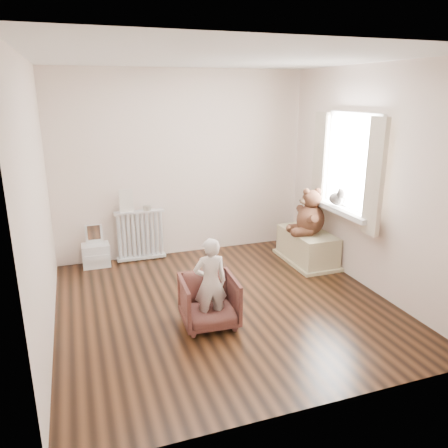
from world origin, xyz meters
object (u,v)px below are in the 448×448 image
object	(u,v)px
child	(210,283)
radiator	(140,233)
toy_bench	(307,248)
toy_vanity	(95,247)
plush_cat	(337,198)
armchair	(209,301)
teddy_bear	(311,217)

from	to	relation	value
child	radiator	bearing A→B (deg)	-76.71
radiator	toy_bench	bearing A→B (deg)	-20.80
radiator	toy_vanity	distance (m)	0.63
plush_cat	armchair	bearing A→B (deg)	-163.77
toy_bench	radiator	bearing A→B (deg)	159.20
radiator	teddy_bear	xyz separation A→B (m)	(2.16, -0.91, 0.28)
radiator	toy_vanity	xyz separation A→B (m)	(-0.62, -0.03, -0.11)
toy_vanity	toy_bench	bearing A→B (deg)	-15.92
radiator	child	size ratio (longest dim) A/B	0.77
radiator	toy_bench	size ratio (longest dim) A/B	0.77
toy_vanity	child	xyz separation A→B (m)	(0.99, -2.06, 0.21)
teddy_bear	plush_cat	world-z (taller)	plush_cat
armchair	toy_bench	bearing A→B (deg)	36.91
child	toy_vanity	bearing A→B (deg)	-61.10
armchair	child	world-z (taller)	child
toy_vanity	child	bearing A→B (deg)	-64.30
radiator	teddy_bear	bearing A→B (deg)	-22.85
child	plush_cat	distance (m)	2.19
armchair	teddy_bear	world-z (taller)	teddy_bear
child	teddy_bear	world-z (taller)	teddy_bear
toy_vanity	plush_cat	xyz separation A→B (m)	(2.94, -1.22, 0.72)
armchair	plush_cat	xyz separation A→B (m)	(1.95, 0.79, 0.74)
armchair	teddy_bear	bearing A→B (deg)	35.39
radiator	toy_vanity	bearing A→B (deg)	-177.23
toy_vanity	toy_bench	distance (m)	2.91
armchair	plush_cat	world-z (taller)	plush_cat
toy_vanity	toy_bench	size ratio (longest dim) A/B	0.61
child	plush_cat	bearing A→B (deg)	-153.50
toy_vanity	toy_bench	world-z (taller)	toy_vanity
child	toy_bench	world-z (taller)	child
toy_bench	armchair	bearing A→B (deg)	-146.30
armchair	child	bearing A→B (deg)	-86.80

